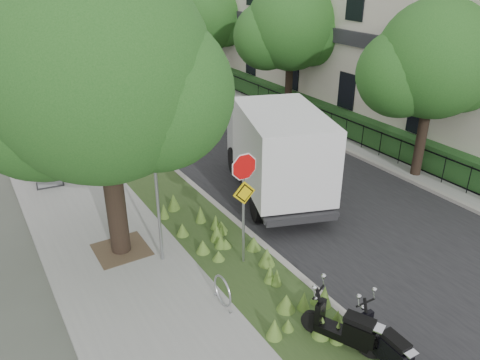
# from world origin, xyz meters

# --- Properties ---
(ground) EXTENTS (120.00, 120.00, 0.00)m
(ground) POSITION_xyz_m (0.00, 0.00, 0.00)
(ground) COLOR #4C5147
(ground) RESTS_ON ground
(sidewalk_near) EXTENTS (3.50, 60.00, 0.12)m
(sidewalk_near) POSITION_xyz_m (-4.25, 10.00, 0.06)
(sidewalk_near) COLOR gray
(sidewalk_near) RESTS_ON ground
(verge) EXTENTS (2.00, 60.00, 0.12)m
(verge) POSITION_xyz_m (-1.50, 10.00, 0.06)
(verge) COLOR #2A421C
(verge) RESTS_ON ground
(kerb_near) EXTENTS (0.20, 60.00, 0.13)m
(kerb_near) POSITION_xyz_m (-0.50, 10.00, 0.07)
(kerb_near) COLOR #9E9991
(kerb_near) RESTS_ON ground
(road) EXTENTS (7.00, 60.00, 0.01)m
(road) POSITION_xyz_m (3.00, 10.00, 0.01)
(road) COLOR black
(road) RESTS_ON ground
(kerb_far) EXTENTS (0.20, 60.00, 0.13)m
(kerb_far) POSITION_xyz_m (6.50, 10.00, 0.07)
(kerb_far) COLOR #9E9991
(kerb_far) RESTS_ON ground
(footpath_far) EXTENTS (3.20, 60.00, 0.12)m
(footpath_far) POSITION_xyz_m (8.20, 10.00, 0.06)
(footpath_far) COLOR gray
(footpath_far) RESTS_ON ground
(street_tree_main) EXTENTS (6.21, 5.54, 7.66)m
(street_tree_main) POSITION_xyz_m (-4.08, 2.86, 4.80)
(street_tree_main) COLOR black
(street_tree_main) RESTS_ON ground
(bare_post) EXTENTS (0.08, 0.08, 4.00)m
(bare_post) POSITION_xyz_m (-3.20, 1.80, 2.12)
(bare_post) COLOR #A5A8AD
(bare_post) RESTS_ON ground
(bike_hoop) EXTENTS (0.06, 0.78, 0.77)m
(bike_hoop) POSITION_xyz_m (-2.70, -0.60, 0.50)
(bike_hoop) COLOR #A5A8AD
(bike_hoop) RESTS_ON ground
(sign_assembly) EXTENTS (0.94, 0.08, 3.22)m
(sign_assembly) POSITION_xyz_m (-1.40, 0.58, 2.33)
(sign_assembly) COLOR #A5A8AD
(sign_assembly) RESTS_ON ground
(fence_far) EXTENTS (0.04, 24.00, 1.00)m
(fence_far) POSITION_xyz_m (7.20, 10.00, 0.67)
(fence_far) COLOR black
(fence_far) RESTS_ON ground
(hedge_far) EXTENTS (1.00, 24.00, 1.10)m
(hedge_far) POSITION_xyz_m (7.90, 10.00, 0.67)
(hedge_far) COLOR #17431C
(hedge_far) RESTS_ON footpath_far
(terrace_houses) EXTENTS (7.40, 26.40, 8.20)m
(terrace_houses) POSITION_xyz_m (11.49, 10.00, 4.16)
(terrace_houses) COLOR beige
(terrace_houses) RESTS_ON ground
(far_tree_a) EXTENTS (4.60, 4.10, 6.22)m
(far_tree_a) POSITION_xyz_m (6.94, 2.05, 4.13)
(far_tree_a) COLOR black
(far_tree_a) RESTS_ON ground
(far_tree_b) EXTENTS (4.83, 4.31, 6.56)m
(far_tree_b) POSITION_xyz_m (6.94, 10.05, 4.37)
(far_tree_b) COLOR black
(far_tree_b) RESTS_ON ground
(far_tree_c) EXTENTS (4.37, 3.89, 5.93)m
(far_tree_c) POSITION_xyz_m (6.94, 18.04, 3.95)
(far_tree_c) COLOR black
(far_tree_c) RESTS_ON ground
(scooter_near) EXTENTS (0.92, 1.66, 0.85)m
(scooter_near) POSITION_xyz_m (-1.13, -3.12, 0.53)
(scooter_near) COLOR black
(scooter_near) RESTS_ON ground
(scooter_far) EXTENTS (0.36, 1.66, 0.79)m
(scooter_far) POSITION_xyz_m (-0.81, -3.83, 0.50)
(scooter_far) COLOR black
(scooter_far) RESTS_ON ground
(box_truck) EXTENTS (4.05, 6.27, 2.65)m
(box_truck) POSITION_xyz_m (1.71, 3.54, 1.73)
(box_truck) COLOR #262628
(box_truck) RESTS_ON ground
(utility_cabinet) EXTENTS (0.98, 0.71, 1.21)m
(utility_cabinet) POSITION_xyz_m (-4.85, 8.09, 0.70)
(utility_cabinet) COLOR #262628
(utility_cabinet) RESTS_ON ground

